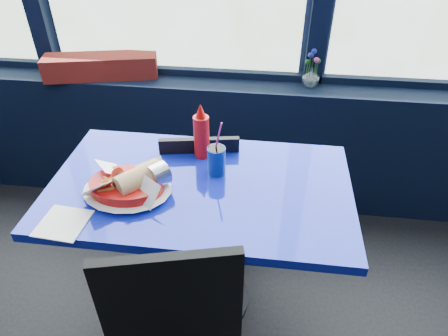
# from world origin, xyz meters

# --- Properties ---
(window_sill) EXTENTS (5.00, 0.26, 0.80)m
(window_sill) POSITION_xyz_m (0.00, 2.87, 0.40)
(window_sill) COLOR black
(window_sill) RESTS_ON ground
(near_table) EXTENTS (1.20, 0.70, 0.75)m
(near_table) POSITION_xyz_m (0.30, 2.00, 0.57)
(near_table) COLOR black
(near_table) RESTS_ON ground
(chair_near_back) EXTENTS (0.43, 0.43, 0.82)m
(chair_near_back) POSITION_xyz_m (0.28, 2.33, 0.47)
(chair_near_back) COLOR black
(chair_near_back) RESTS_ON ground
(planter_box) EXTENTS (0.65, 0.30, 0.13)m
(planter_box) POSITION_xyz_m (-0.42, 2.85, 0.86)
(planter_box) COLOR maroon
(planter_box) RESTS_ON window_sill
(flower_vase) EXTENTS (0.10, 0.10, 0.20)m
(flower_vase) POSITION_xyz_m (0.77, 2.88, 0.86)
(flower_vase) COLOR silver
(flower_vase) RESTS_ON window_sill
(food_basket) EXTENTS (0.38, 0.38, 0.11)m
(food_basket) POSITION_xyz_m (0.04, 1.92, 0.79)
(food_basket) COLOR #B50D0C
(food_basket) RESTS_ON near_table
(ketchup_bottle) EXTENTS (0.07, 0.07, 0.25)m
(ketchup_bottle) POSITION_xyz_m (0.28, 2.20, 0.86)
(ketchup_bottle) COLOR #B50D0C
(ketchup_bottle) RESTS_ON near_table
(soda_cup) EXTENTS (0.08, 0.08, 0.25)m
(soda_cup) POSITION_xyz_m (0.36, 2.09, 0.81)
(soda_cup) COLOR navy
(soda_cup) RESTS_ON near_table
(napkin) EXTENTS (0.17, 0.17, 0.00)m
(napkin) POSITION_xyz_m (-0.14, 1.72, 0.75)
(napkin) COLOR white
(napkin) RESTS_ON near_table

